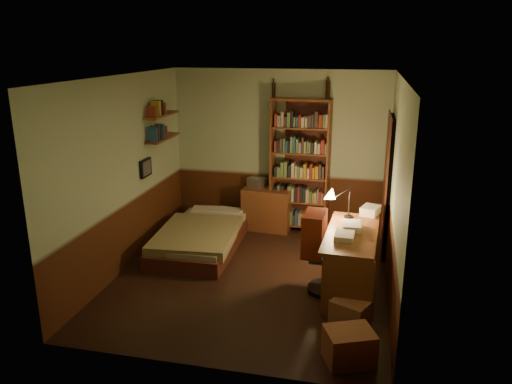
% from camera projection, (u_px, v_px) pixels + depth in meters
% --- Properties ---
extents(floor, '(3.50, 4.00, 0.02)m').
position_uv_depth(floor, '(252.00, 277.00, 6.66)').
color(floor, black).
rests_on(floor, ground).
extents(ceiling, '(3.50, 4.00, 0.02)m').
position_uv_depth(ceiling, '(251.00, 76.00, 5.91)').
color(ceiling, silver).
rests_on(ceiling, wall_back).
extents(wall_back, '(3.50, 0.02, 2.60)m').
position_uv_depth(wall_back, '(280.00, 150.00, 8.16)').
color(wall_back, '#9FB58F').
rests_on(wall_back, ground).
extents(wall_left, '(0.02, 4.00, 2.60)m').
position_uv_depth(wall_left, '(123.00, 175.00, 6.66)').
color(wall_left, '#9FB58F').
rests_on(wall_left, ground).
extents(wall_right, '(0.02, 4.00, 2.60)m').
position_uv_depth(wall_right, '(396.00, 191.00, 5.92)').
color(wall_right, '#9FB58F').
rests_on(wall_right, ground).
extents(wall_front, '(3.50, 0.02, 2.60)m').
position_uv_depth(wall_front, '(200.00, 242.00, 4.41)').
color(wall_front, '#9FB58F').
rests_on(wall_front, ground).
extents(doorway, '(0.06, 0.90, 2.00)m').
position_uv_depth(doorway, '(388.00, 186.00, 7.22)').
color(doorway, black).
rests_on(doorway, ground).
extents(door_trim, '(0.02, 0.98, 2.08)m').
position_uv_depth(door_trim, '(385.00, 186.00, 7.23)').
color(door_trim, '#451F15').
rests_on(door_trim, ground).
extents(bed, '(1.09, 2.00, 0.59)m').
position_uv_depth(bed, '(201.00, 229.00, 7.51)').
color(bed, olive).
rests_on(bed, ground).
extents(dresser, '(0.81, 0.46, 0.70)m').
position_uv_depth(dresser, '(267.00, 209.00, 8.24)').
color(dresser, brown).
rests_on(dresser, ground).
extents(mini_stereo, '(0.34, 0.31, 0.15)m').
position_uv_depth(mini_stereo, '(257.00, 182.00, 8.28)').
color(mini_stereo, '#B2B2B7').
rests_on(mini_stereo, dresser).
extents(bookshelf, '(0.95, 0.37, 2.16)m').
position_uv_depth(bookshelf, '(300.00, 167.00, 8.00)').
color(bookshelf, brown).
rests_on(bookshelf, ground).
extents(bottle_left, '(0.07, 0.07, 0.23)m').
position_uv_depth(bottle_left, '(274.00, 90.00, 7.86)').
color(bottle_left, black).
rests_on(bottle_left, bookshelf).
extents(bottle_right, '(0.08, 0.08, 0.27)m').
position_uv_depth(bottle_right, '(328.00, 89.00, 7.67)').
color(bottle_right, black).
rests_on(bottle_right, bookshelf).
extents(desk, '(0.68, 1.49, 0.78)m').
position_uv_depth(desk, '(350.00, 262.00, 6.17)').
color(desk, brown).
rests_on(desk, ground).
extents(paper_stack, '(0.29, 0.33, 0.11)m').
position_uv_depth(paper_stack, '(370.00, 210.00, 6.66)').
color(paper_stack, silver).
rests_on(paper_stack, desk).
extents(desk_lamp, '(0.22, 0.22, 0.68)m').
position_uv_depth(desk_lamp, '(350.00, 193.00, 6.48)').
color(desk_lamp, black).
rests_on(desk_lamp, desk).
extents(office_chair, '(0.53, 0.47, 1.01)m').
position_uv_depth(office_chair, '(330.00, 254.00, 6.11)').
color(office_chair, '#2F5133').
rests_on(office_chair, ground).
extents(red_jacket, '(0.35, 0.50, 0.54)m').
position_uv_depth(red_jacket, '(313.00, 187.00, 6.15)').
color(red_jacket, '#A9351D').
rests_on(red_jacket, office_chair).
extents(wall_shelf_lower, '(0.20, 0.90, 0.03)m').
position_uv_depth(wall_shelf_lower, '(163.00, 138.00, 7.57)').
color(wall_shelf_lower, brown).
rests_on(wall_shelf_lower, wall_left).
extents(wall_shelf_upper, '(0.20, 0.90, 0.03)m').
position_uv_depth(wall_shelf_upper, '(162.00, 115.00, 7.47)').
color(wall_shelf_upper, brown).
rests_on(wall_shelf_upper, wall_left).
extents(framed_picture, '(0.04, 0.32, 0.26)m').
position_uv_depth(framed_picture, '(146.00, 168.00, 7.22)').
color(framed_picture, black).
rests_on(framed_picture, wall_left).
extents(cardboard_box_a, '(0.56, 0.51, 0.34)m').
position_uv_depth(cardboard_box_a, '(349.00, 346.00, 4.83)').
color(cardboard_box_a, '#9C6243').
rests_on(cardboard_box_a, ground).
extents(cardboard_box_b, '(0.49, 0.46, 0.27)m').
position_uv_depth(cardboard_box_b, '(351.00, 312.00, 5.51)').
color(cardboard_box_b, '#9C6243').
rests_on(cardboard_box_b, ground).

